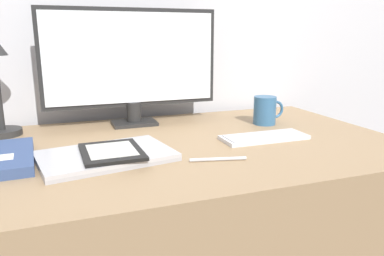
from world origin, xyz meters
The scene contains 8 objects.
wall_back centered at (0.00, 0.58, 1.20)m, with size 3.60×0.05×2.40m.
desk centered at (0.00, 0.11, 0.38)m, with size 1.32×0.80×0.75m.
monitor centered at (-0.09, 0.39, 0.98)m, with size 0.62×0.11×0.41m.
keyboard centered at (0.25, 0.06, 0.76)m, with size 0.27×0.10×0.01m.
laptop centered at (-0.24, 0.03, 0.76)m, with size 0.36×0.27×0.02m.
ereader centered at (-0.22, 0.01, 0.78)m, with size 0.15×0.19×0.01m.
coffee_mug centered at (0.36, 0.24, 0.80)m, with size 0.12×0.08×0.10m.
pen centered at (0.03, -0.08, 0.76)m, with size 0.15×0.04×0.01m.
Camera 1 is at (-0.34, -0.92, 1.07)m, focal length 35.00 mm.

